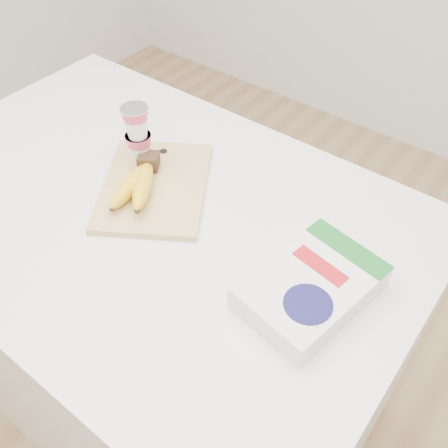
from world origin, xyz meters
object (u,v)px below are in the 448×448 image
(cutting_board, at_px, (155,186))
(yogurt_stack, at_px, (138,133))
(cereal_box, at_px, (311,287))
(table, at_px, (161,321))
(bananas, at_px, (138,182))

(cutting_board, height_order, yogurt_stack, yogurt_stack)
(yogurt_stack, height_order, cereal_box, yogurt_stack)
(table, height_order, cutting_board, cutting_board)
(table, bearing_deg, cutting_board, 102.85)
(bananas, bearing_deg, cutting_board, 71.73)
(table, relative_size, bananas, 6.09)
(cutting_board, distance_m, cereal_box, 0.46)
(cutting_board, relative_size, bananas, 1.55)
(table, bearing_deg, yogurt_stack, 134.35)
(cutting_board, xyz_separation_m, cereal_box, (0.45, -0.05, 0.02))
(cutting_board, bearing_deg, yogurt_stack, 119.92)
(cutting_board, relative_size, cereal_box, 1.13)
(yogurt_stack, xyz_separation_m, cereal_box, (0.54, -0.09, -0.07))
(table, xyz_separation_m, yogurt_stack, (-0.10, 0.10, 0.58))
(cereal_box, bearing_deg, yogurt_stack, 179.98)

